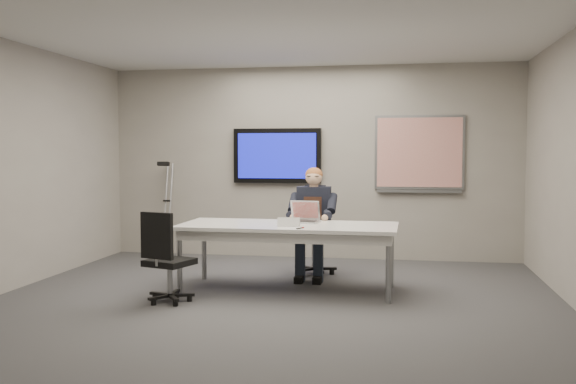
% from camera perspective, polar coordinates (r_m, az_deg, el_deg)
% --- Properties ---
extents(floor, '(6.00, 6.00, 0.02)m').
position_cam_1_polar(floor, '(6.63, -1.57, -9.99)').
color(floor, '#3D3D3F').
rests_on(floor, ground).
extents(ceiling, '(6.00, 6.00, 0.02)m').
position_cam_1_polar(ceiling, '(6.56, -1.61, 14.50)').
color(ceiling, silver).
rests_on(ceiling, wall_back).
extents(wall_back, '(6.00, 0.02, 2.80)m').
position_cam_1_polar(wall_back, '(9.41, 2.09, 2.63)').
color(wall_back, gray).
rests_on(wall_back, ground).
extents(wall_front, '(6.00, 0.02, 2.80)m').
position_cam_1_polar(wall_front, '(3.56, -11.32, 1.00)').
color(wall_front, gray).
rests_on(wall_front, ground).
extents(wall_left, '(0.02, 6.00, 2.80)m').
position_cam_1_polar(wall_left, '(7.64, -24.23, 2.10)').
color(wall_left, gray).
rests_on(wall_left, ground).
extents(conference_table, '(2.44, 1.04, 0.75)m').
position_cam_1_polar(conference_table, '(7.20, 0.03, -3.56)').
color(conference_table, silver).
rests_on(conference_table, ground).
extents(tv_display, '(1.30, 0.09, 0.80)m').
position_cam_1_polar(tv_display, '(9.43, -0.97, 3.24)').
color(tv_display, black).
rests_on(tv_display, wall_back).
extents(whiteboard, '(1.25, 0.08, 1.10)m').
position_cam_1_polar(whiteboard, '(9.29, 11.59, 3.35)').
color(whiteboard, gray).
rests_on(whiteboard, wall_back).
extents(office_chair_far, '(0.59, 0.59, 1.07)m').
position_cam_1_polar(office_chair_far, '(8.21, 2.34, -4.99)').
color(office_chair_far, black).
rests_on(office_chair_far, ground).
extents(office_chair_near, '(0.57, 0.57, 0.95)m').
position_cam_1_polar(office_chair_near, '(6.77, -10.69, -7.20)').
color(office_chair_near, black).
rests_on(office_chair_near, ground).
extents(seated_person, '(0.43, 0.74, 1.36)m').
position_cam_1_polar(seated_person, '(7.93, 2.15, -3.71)').
color(seated_person, '#202836').
rests_on(seated_person, office_chair_far).
extents(crutch, '(0.20, 0.66, 1.49)m').
position_cam_1_polar(crutch, '(9.75, -10.67, -1.38)').
color(crutch, '#ADAFB5').
rests_on(crutch, ground).
extents(laptop, '(0.37, 0.36, 0.24)m').
position_cam_1_polar(laptop, '(7.41, 1.45, -2.22)').
color(laptop, '#ABACAE').
rests_on(laptop, conference_table).
extents(name_tent, '(0.25, 0.09, 0.10)m').
position_cam_1_polar(name_tent, '(7.00, 0.06, -2.66)').
color(name_tent, silver).
rests_on(name_tent, conference_table).
extents(pen, '(0.07, 0.14, 0.01)m').
position_cam_1_polar(pen, '(6.78, 1.09, -3.22)').
color(pen, black).
rests_on(pen, conference_table).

